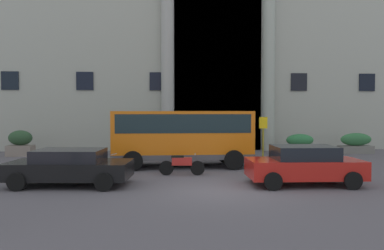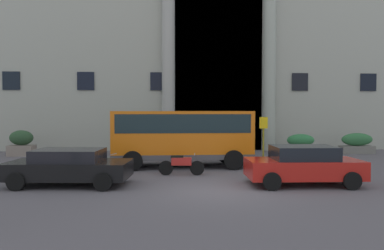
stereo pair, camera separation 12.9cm
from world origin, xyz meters
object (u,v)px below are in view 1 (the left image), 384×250
object	(u,v)px
parked_sedan_second	(304,165)
motorcycle_far_end	(99,164)
orange_minibus	(183,133)
scooter_by_planter	(181,164)
bus_stop_sign	(263,134)
parked_estate_mid	(70,167)
hedge_planter_entrance_right	(356,144)
hedge_planter_entrance_left	(300,145)
hedge_planter_far_east	(20,144)
hedge_planter_east	(227,144)
hedge_planter_far_west	(126,144)

from	to	relation	value
parked_sedan_second	motorcycle_far_end	bearing A→B (deg)	162.06
orange_minibus	scooter_by_planter	xyz separation A→B (m)	(-0.16, -2.42, -1.15)
bus_stop_sign	parked_estate_mid	xyz separation A→B (m)	(-8.53, -5.95, -0.79)
hedge_planter_entrance_right	scooter_by_planter	size ratio (longest dim) A/B	1.09
hedge_planter_entrance_left	motorcycle_far_end	distance (m)	12.86
scooter_by_planter	motorcycle_far_end	size ratio (longest dim) A/B	0.93
parked_sedan_second	orange_minibus	bearing A→B (deg)	132.72
hedge_planter_far_east	hedge_planter_entrance_left	bearing A→B (deg)	-1.17
scooter_by_planter	hedge_planter_entrance_left	bearing A→B (deg)	47.68
hedge_planter_entrance_left	hedge_planter_east	distance (m)	4.46
bus_stop_sign	hedge_planter_far_east	world-z (taller)	bus_stop_sign
parked_sedan_second	motorcycle_far_end	world-z (taller)	parked_sedan_second
hedge_planter_far_west	parked_estate_mid	xyz separation A→B (m)	(-0.94, -9.56, 0.01)
hedge_planter_far_west	parked_estate_mid	world-z (taller)	hedge_planter_far_west
bus_stop_sign	hedge_planter_far_west	world-z (taller)	bus_stop_sign
parked_sedan_second	parked_estate_mid	distance (m)	8.43
hedge_planter_far_west	parked_sedan_second	size ratio (longest dim) A/B	0.41
orange_minibus	scooter_by_planter	world-z (taller)	orange_minibus
orange_minibus	hedge_planter_entrance_left	world-z (taller)	orange_minibus
orange_minibus	hedge_planter_far_east	distance (m)	10.76
orange_minibus	motorcycle_far_end	distance (m)	4.28
bus_stop_sign	motorcycle_far_end	world-z (taller)	bus_stop_sign
orange_minibus	bus_stop_sign	world-z (taller)	orange_minibus
hedge_planter_entrance_right	scooter_by_planter	distance (m)	13.52
scooter_by_planter	parked_sedan_second	bearing A→B (deg)	-23.21
orange_minibus	scooter_by_planter	distance (m)	2.69
hedge_planter_far_east	hedge_planter_far_west	bearing A→B (deg)	2.23
orange_minibus	hedge_planter_far_east	bearing A→B (deg)	151.33
bus_stop_sign	hedge_planter_entrance_right	world-z (taller)	bus_stop_sign
bus_stop_sign	hedge_planter_entrance_right	xyz separation A→B (m)	(6.82, 3.38, -0.85)
hedge_planter_far_west	orange_minibus	bearing A→B (deg)	-57.96
hedge_planter_east	parked_estate_mid	distance (m)	11.81
hedge_planter_entrance_left	scooter_by_planter	world-z (taller)	hedge_planter_entrance_left
hedge_planter_east	hedge_planter_far_east	size ratio (longest dim) A/B	1.21
hedge_planter_east	hedge_planter_far_east	distance (m)	12.47
hedge_planter_entrance_left	parked_estate_mid	size ratio (longest dim) A/B	0.40
bus_stop_sign	hedge_planter_east	size ratio (longest dim) A/B	1.27
orange_minibus	hedge_planter_far_east	size ratio (longest dim) A/B	4.29
orange_minibus	hedge_planter_entrance_right	bearing A→B (deg)	23.00
bus_stop_sign	parked_estate_mid	size ratio (longest dim) A/B	0.53
orange_minibus	parked_sedan_second	distance (m)	6.40
hedge_planter_far_west	hedge_planter_far_east	bearing A→B (deg)	-177.77
hedge_planter_east	parked_estate_mid	size ratio (longest dim) A/B	0.42
parked_estate_mid	orange_minibus	bearing A→B (deg)	50.43
parked_sedan_second	hedge_planter_entrance_right	bearing A→B (deg)	55.59
hedge_planter_east	hedge_planter_far_east	xyz separation A→B (m)	(-12.46, -0.07, 0.10)
bus_stop_sign	parked_sedan_second	world-z (taller)	bus_stop_sign
bus_stop_sign	hedge_planter_far_east	size ratio (longest dim) A/B	1.54
orange_minibus	hedge_planter_far_west	world-z (taller)	orange_minibus
hedge_planter_far_west	hedge_planter_far_east	size ratio (longest dim) A/B	1.09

